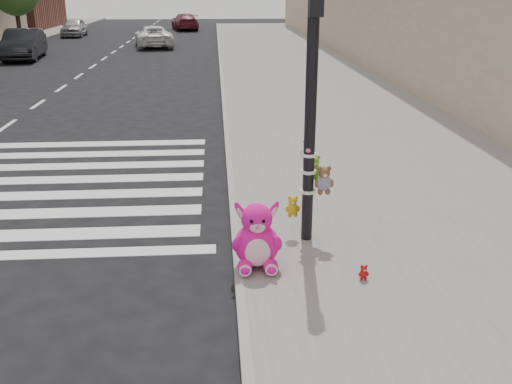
{
  "coord_description": "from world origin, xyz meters",
  "views": [
    {
      "loc": [
        1.31,
        -5.87,
        3.72
      ],
      "look_at": [
        1.87,
        2.19,
        0.75
      ],
      "focal_mm": 40.0,
      "sensor_mm": 36.0,
      "label": 1
    }
  ],
  "objects_px": {
    "pink_bunny": "(257,240)",
    "car_dark_far": "(23,44)",
    "car_white_near": "(153,37)",
    "signal_pole": "(312,130)",
    "red_teddy": "(364,272)"
  },
  "relations": [
    {
      "from": "pink_bunny",
      "to": "car_dark_far",
      "type": "bearing_deg",
      "value": 114.03
    },
    {
      "from": "signal_pole",
      "to": "car_dark_far",
      "type": "xyz_separation_m",
      "value": [
        -11.15,
        23.16,
        -1.04
      ]
    },
    {
      "from": "red_teddy",
      "to": "signal_pole",
      "type": "bearing_deg",
      "value": 108.5
    },
    {
      "from": "red_teddy",
      "to": "pink_bunny",
      "type": "bearing_deg",
      "value": 157.82
    },
    {
      "from": "pink_bunny",
      "to": "red_teddy",
      "type": "height_order",
      "value": "pink_bunny"
    },
    {
      "from": "signal_pole",
      "to": "pink_bunny",
      "type": "xyz_separation_m",
      "value": [
        -0.83,
        -0.84,
        -1.28
      ]
    },
    {
      "from": "pink_bunny",
      "to": "car_dark_far",
      "type": "height_order",
      "value": "car_dark_far"
    },
    {
      "from": "car_dark_far",
      "to": "car_white_near",
      "type": "height_order",
      "value": "car_dark_far"
    },
    {
      "from": "pink_bunny",
      "to": "red_teddy",
      "type": "relative_size",
      "value": 4.57
    },
    {
      "from": "pink_bunny",
      "to": "car_white_near",
      "type": "height_order",
      "value": "car_white_near"
    },
    {
      "from": "red_teddy",
      "to": "car_dark_far",
      "type": "height_order",
      "value": "car_dark_far"
    },
    {
      "from": "car_dark_far",
      "to": "car_white_near",
      "type": "xyz_separation_m",
      "value": [
        6.08,
        5.57,
        -0.13
      ]
    },
    {
      "from": "signal_pole",
      "to": "red_teddy",
      "type": "xyz_separation_m",
      "value": [
        0.51,
        -1.31,
        -1.56
      ]
    },
    {
      "from": "signal_pole",
      "to": "car_dark_far",
      "type": "distance_m",
      "value": 25.73
    },
    {
      "from": "pink_bunny",
      "to": "red_teddy",
      "type": "xyz_separation_m",
      "value": [
        1.34,
        -0.47,
        -0.28
      ]
    }
  ]
}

